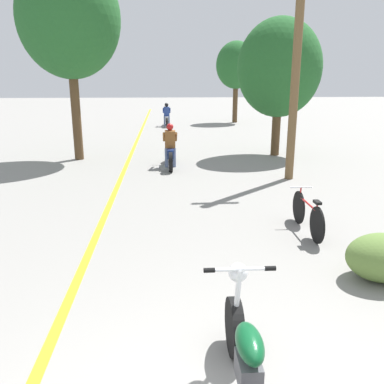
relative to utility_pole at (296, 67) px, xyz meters
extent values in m
cube|color=yellow|center=(-4.97, 3.55, -3.16)|extent=(0.14, 48.00, 0.01)
cylinder|color=brown|center=(0.00, 0.00, -0.09)|extent=(0.24, 0.24, 6.15)
cylinder|color=#513A23|center=(0.58, 3.78, -2.04)|extent=(0.32, 0.32, 2.25)
ellipsoid|color=#235B28|center=(0.58, 3.78, 0.06)|extent=(3.09, 2.78, 3.55)
cylinder|color=#513A23|center=(1.02, 15.63, -1.74)|extent=(0.32, 0.32, 2.84)
ellipsoid|color=#235B28|center=(1.02, 15.63, 0.50)|extent=(2.60, 2.34, 2.99)
cylinder|color=#513A23|center=(-6.78, 3.43, -1.31)|extent=(0.32, 0.32, 3.71)
ellipsoid|color=#235B28|center=(-6.78, 3.43, 1.64)|extent=(3.45, 3.11, 3.97)
ellipsoid|color=#5B7A38|center=(-0.47, -6.21, -2.81)|extent=(1.10, 0.88, 0.70)
cylinder|color=black|center=(-2.93, -7.72, -2.84)|extent=(0.12, 0.64, 0.64)
ellipsoid|color=#0C4723|center=(-2.93, -8.45, -2.52)|extent=(0.24, 0.56, 0.23)
cube|color=#4C4C51|center=(-2.93, -8.45, -2.79)|extent=(0.20, 0.36, 0.24)
cylinder|color=silver|center=(-2.93, -7.81, -2.46)|extent=(0.06, 0.23, 0.78)
cylinder|color=silver|center=(-2.93, -7.90, -2.08)|extent=(0.60, 0.04, 0.04)
cylinder|color=black|center=(-3.23, -7.90, -2.08)|extent=(0.11, 0.05, 0.05)
cylinder|color=black|center=(-2.63, -7.90, -2.08)|extent=(0.11, 0.05, 0.05)
sphere|color=silver|center=(-2.93, -7.81, -2.16)|extent=(0.20, 0.20, 0.20)
cylinder|color=black|center=(-3.47, 2.67, -2.85)|extent=(0.12, 0.63, 0.63)
cylinder|color=black|center=(-3.47, 1.13, -2.85)|extent=(0.12, 0.63, 0.63)
cube|color=navy|center=(-3.47, 1.90, -2.67)|extent=(0.20, 0.99, 0.28)
cylinder|color=silver|center=(-3.47, 2.57, -2.18)|extent=(0.50, 0.03, 0.03)
cylinder|color=slate|center=(-3.60, 1.85, -2.84)|extent=(0.11, 0.11, 0.63)
cylinder|color=slate|center=(-3.34, 1.85, -2.84)|extent=(0.11, 0.11, 0.63)
cube|color=brown|center=(-3.47, 1.88, -2.24)|extent=(0.34, 0.28, 0.60)
cylinder|color=brown|center=(-3.67, 2.04, -2.18)|extent=(0.08, 0.47, 0.37)
cylinder|color=brown|center=(-3.27, 2.04, -2.18)|extent=(0.08, 0.47, 0.37)
sphere|color=#B21919|center=(-3.47, 1.92, -1.83)|extent=(0.23, 0.23, 0.23)
cylinder|color=black|center=(-3.51, 14.46, -2.88)|extent=(0.12, 0.57, 0.57)
cylinder|color=black|center=(-3.51, 12.96, -2.88)|extent=(0.12, 0.57, 0.57)
cube|color=silver|center=(-3.51, 13.71, -2.70)|extent=(0.20, 0.96, 0.28)
cylinder|color=silver|center=(-3.51, 14.36, -2.24)|extent=(0.50, 0.03, 0.03)
cylinder|color=slate|center=(-3.64, 13.66, -2.86)|extent=(0.11, 0.11, 0.61)
cylinder|color=slate|center=(-3.38, 13.66, -2.86)|extent=(0.11, 0.11, 0.61)
cube|color=navy|center=(-3.51, 13.69, -2.27)|extent=(0.34, 0.28, 0.58)
cylinder|color=navy|center=(-3.71, 13.85, -2.22)|extent=(0.08, 0.46, 0.36)
cylinder|color=navy|center=(-3.31, 13.85, -2.22)|extent=(0.08, 0.46, 0.36)
sphere|color=black|center=(-3.51, 13.73, -1.88)|extent=(0.23, 0.23, 0.23)
cylinder|color=black|center=(-0.94, -3.75, -2.83)|extent=(0.04, 0.67, 0.67)
cylinder|color=black|center=(-0.94, -4.79, -2.83)|extent=(0.04, 0.67, 0.67)
cylinder|color=#B21E1E|center=(-0.94, -4.27, -2.59)|extent=(0.04, 0.83, 0.04)
cylinder|color=#B21E1E|center=(-0.94, -4.71, -2.62)|extent=(0.03, 0.03, 0.40)
cube|color=black|center=(-0.94, -4.71, -2.42)|extent=(0.10, 0.20, 0.05)
cylinder|color=#B21E1E|center=(-0.94, -3.80, -2.61)|extent=(0.03, 0.03, 0.44)
cylinder|color=silver|center=(-0.94, -3.80, -2.39)|extent=(0.44, 0.03, 0.03)
camera|label=1|loc=(-3.64, -11.47, -0.28)|focal=38.00mm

